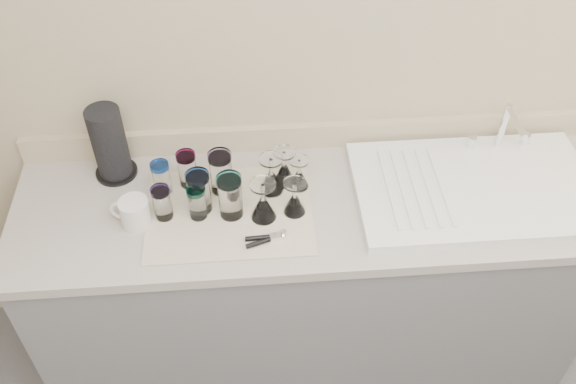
{
  "coord_description": "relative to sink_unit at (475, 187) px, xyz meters",
  "views": [
    {
      "loc": [
        -0.21,
        -0.31,
        2.46
      ],
      "look_at": [
        -0.1,
        1.15,
        1.0
      ],
      "focal_mm": 40.0,
      "sensor_mm": 36.0,
      "label": 1
    }
  ],
  "objects": [
    {
      "name": "counter_unit",
      "position": [
        -0.55,
        -0.0,
        -0.47
      ],
      "size": [
        2.06,
        0.62,
        0.9
      ],
      "color": "slate",
      "rests_on": "ground"
    },
    {
      "name": "sink_unit",
      "position": [
        0.0,
        0.0,
        0.0
      ],
      "size": [
        0.82,
        0.5,
        0.22
      ],
      "color": "white",
      "rests_on": "counter_unit"
    },
    {
      "name": "dish_towel",
      "position": [
        -0.84,
        -0.04,
        -0.02
      ],
      "size": [
        0.55,
        0.42,
        0.01
      ],
      "primitive_type": "cube",
      "color": "silver",
      "rests_on": "counter_unit"
    },
    {
      "name": "tumbler_teal",
      "position": [
        -1.07,
        0.08,
        0.05
      ],
      "size": [
        0.06,
        0.06,
        0.13
      ],
      "color": "white",
      "rests_on": "dish_towel"
    },
    {
      "name": "tumbler_cyan",
      "position": [
        -0.98,
        0.11,
        0.06
      ],
      "size": [
        0.07,
        0.07,
        0.13
      ],
      "color": "white",
      "rests_on": "dish_towel"
    },
    {
      "name": "tumbler_purple",
      "position": [
        -0.87,
        0.07,
        0.07
      ],
      "size": [
        0.08,
        0.08,
        0.16
      ],
      "color": "white",
      "rests_on": "dish_towel"
    },
    {
      "name": "tumbler_magenta",
      "position": [
        -1.06,
        -0.04,
        0.05
      ],
      "size": [
        0.06,
        0.06,
        0.12
      ],
      "color": "white",
      "rests_on": "dish_towel"
    },
    {
      "name": "tumbler_blue",
      "position": [
        -0.95,
        -0.05,
        0.05
      ],
      "size": [
        0.06,
        0.06,
        0.12
      ],
      "color": "white",
      "rests_on": "dish_towel"
    },
    {
      "name": "tumbler_lavender",
      "position": [
        -0.84,
        -0.05,
        0.07
      ],
      "size": [
        0.08,
        0.08,
        0.16
      ],
      "color": "white",
      "rests_on": "dish_towel"
    },
    {
      "name": "tumbler_extra",
      "position": [
        -0.94,
        -0.02,
        0.07
      ],
      "size": [
        0.08,
        0.08,
        0.16
      ],
      "color": "white",
      "rests_on": "dish_towel"
    },
    {
      "name": "goblet_back_left",
      "position": [
        -0.7,
        0.05,
        0.04
      ],
      "size": [
        0.08,
        0.08,
        0.15
      ],
      "color": "white",
      "rests_on": "dish_towel"
    },
    {
      "name": "goblet_back_right",
      "position": [
        -0.6,
        0.07,
        0.03
      ],
      "size": [
        0.07,
        0.07,
        0.12
      ],
      "color": "white",
      "rests_on": "dish_towel"
    },
    {
      "name": "goblet_front_left",
      "position": [
        -0.73,
        -0.07,
        0.04
      ],
      "size": [
        0.08,
        0.08,
        0.15
      ],
      "color": "white",
      "rests_on": "dish_towel"
    },
    {
      "name": "goblet_front_right",
      "position": [
        -0.63,
        -0.05,
        0.03
      ],
      "size": [
        0.07,
        0.07,
        0.13
      ],
      "color": "white",
      "rests_on": "dish_towel"
    },
    {
      "name": "goblet_extra",
      "position": [
        -0.65,
        0.09,
        0.04
      ],
      "size": [
        0.08,
        0.08,
        0.14
      ],
      "color": "white",
      "rests_on": "dish_towel"
    },
    {
      "name": "can_opener",
      "position": [
        -0.73,
        -0.17,
        -0.0
      ],
      "size": [
        0.13,
        0.06,
        0.02
      ],
      "color": "silver",
      "rests_on": "dish_towel"
    },
    {
      "name": "white_mug",
      "position": [
        -1.15,
        -0.06,
        0.03
      ],
      "size": [
        0.15,
        0.12,
        0.1
      ],
      "color": "silver",
      "rests_on": "counter_unit"
    },
    {
      "name": "paper_towel_roll",
      "position": [
        -1.24,
        0.19,
        0.12
      ],
      "size": [
        0.15,
        0.15,
        0.28
      ],
      "color": "black",
      "rests_on": "counter_unit"
    }
  ]
}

